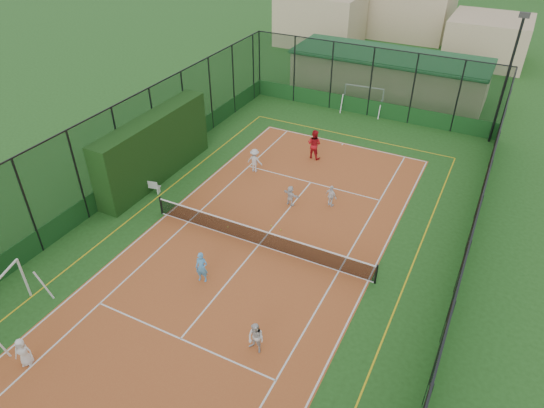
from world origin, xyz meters
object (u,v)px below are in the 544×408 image
(futsal_goal_near, at_px, (1,304))
(child_far_left, at_px, (255,160))
(white_bench, at_px, (148,185))
(child_near_mid, at_px, (202,267))
(floodlight_ne, at_px, (506,82))
(futsal_goal_far, at_px, (363,99))
(child_near_left, at_px, (23,352))
(clubhouse, at_px, (388,74))
(child_far_back, at_px, (290,196))
(child_far_right, at_px, (331,196))
(child_near_right, at_px, (256,338))
(coach, at_px, (314,144))

(futsal_goal_near, relative_size, child_far_left, 2.12)
(white_bench, distance_m, child_far_left, 6.36)
(futsal_goal_near, distance_m, child_near_mid, 7.88)
(floodlight_ne, relative_size, white_bench, 5.68)
(futsal_goal_far, xyz_separation_m, child_near_left, (-3.78, -27.39, -0.32))
(clubhouse, xyz_separation_m, child_far_back, (-0.10, -18.19, -0.98))
(clubhouse, height_order, child_far_back, clubhouse)
(futsal_goal_far, bearing_deg, child_near_left, -102.57)
(child_far_right, bearing_deg, child_near_mid, 91.62)
(child_near_right, height_order, coach, coach)
(child_far_left, xyz_separation_m, child_far_right, (5.39, -1.38, -0.11))
(child_near_right, distance_m, coach, 15.27)
(child_far_right, bearing_deg, white_bench, 40.61)
(child_far_right, distance_m, child_far_back, 2.17)
(clubhouse, xyz_separation_m, child_near_mid, (-1.04, -25.27, -0.81))
(child_far_back, bearing_deg, coach, -64.11)
(clubhouse, relative_size, coach, 8.02)
(child_near_mid, xyz_separation_m, coach, (0.03, 12.47, 0.20))
(floodlight_ne, xyz_separation_m, coach, (-9.61, -7.39, -3.17))
(child_far_right, bearing_deg, coach, -35.53)
(floodlight_ne, height_order, clubhouse, floodlight_ne)
(child_near_left, xyz_separation_m, coach, (3.32, 19.07, 0.32))
(floodlight_ne, height_order, child_far_back, floodlight_ne)
(white_bench, xyz_separation_m, child_near_right, (10.67, -6.95, 0.29))
(floodlight_ne, height_order, child_far_right, floodlight_ne)
(floodlight_ne, relative_size, child_far_back, 7.09)
(child_near_mid, height_order, child_far_left, child_near_mid)
(child_near_left, relative_size, coach, 0.66)
(floodlight_ne, xyz_separation_m, child_near_right, (-5.73, -22.15, -3.43))
(futsal_goal_far, height_order, child_near_right, futsal_goal_far)
(child_far_right, bearing_deg, futsal_goal_far, -57.42)
(floodlight_ne, xyz_separation_m, clubhouse, (-8.60, 5.40, -2.55))
(floodlight_ne, distance_m, child_far_back, 15.87)
(child_far_back, bearing_deg, child_near_right, 123.87)
(futsal_goal_near, xyz_separation_m, coach, (5.63, 18.01, -0.05))
(clubhouse, distance_m, child_far_right, 17.44)
(white_bench, height_order, child_near_right, child_near_right)
(futsal_goal_near, height_order, child_near_mid, futsal_goal_near)
(child_near_right, height_order, child_far_right, child_near_right)
(child_near_left, distance_m, child_near_mid, 7.37)
(white_bench, bearing_deg, child_far_right, 6.94)
(futsal_goal_far, height_order, child_near_left, futsal_goal_far)
(child_near_left, xyz_separation_m, child_near_right, (7.21, 4.31, 0.06))
(futsal_goal_far, bearing_deg, floodlight_ne, -10.52)
(clubhouse, height_order, white_bench, clubhouse)
(clubhouse, distance_m, futsal_goal_far, 4.55)
(coach, bearing_deg, child_far_left, 58.57)
(child_near_left, xyz_separation_m, child_far_left, (0.83, 15.93, 0.11))
(clubhouse, relative_size, futsal_goal_far, 5.16)
(child_near_left, bearing_deg, coach, 45.61)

